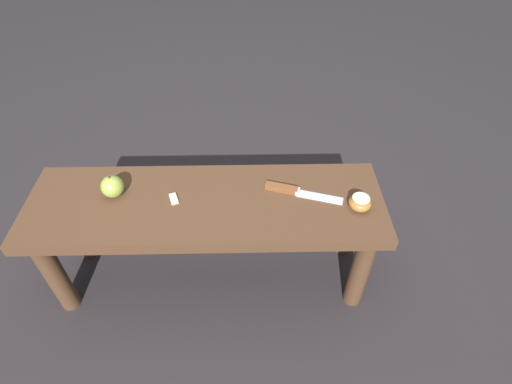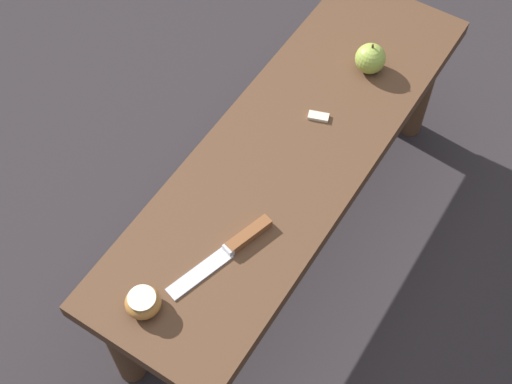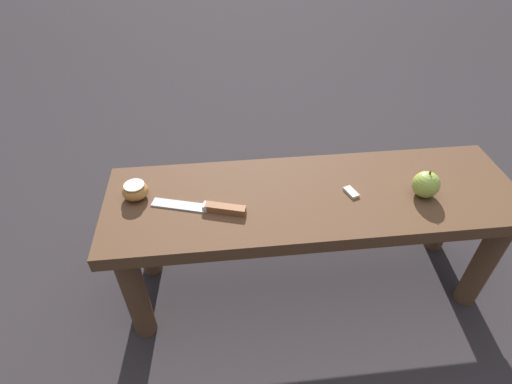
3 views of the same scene
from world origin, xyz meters
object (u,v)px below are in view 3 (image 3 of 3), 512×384
(wooden_bench, at_px, (312,213))
(apple_whole, at_px, (426,184))
(knife, at_px, (212,208))
(apple_cut, at_px, (135,191))

(wooden_bench, bearing_deg, apple_whole, -6.97)
(knife, bearing_deg, apple_cut, -3.26)
(wooden_bench, distance_m, apple_cut, 0.50)
(knife, bearing_deg, wooden_bench, -156.09)
(apple_cut, bearing_deg, wooden_bench, -4.55)
(wooden_bench, height_order, knife, knife)
(wooden_bench, relative_size, apple_whole, 14.03)
(apple_whole, bearing_deg, apple_cut, 174.54)
(wooden_bench, relative_size, apple_cut, 16.40)
(apple_whole, bearing_deg, wooden_bench, 173.03)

